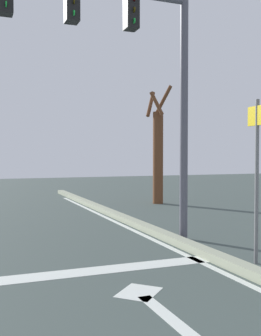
% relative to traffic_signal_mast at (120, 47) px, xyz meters
% --- Properties ---
extents(lane_line_curbside, '(0.12, 20.00, 0.01)m').
position_rel_traffic_signal_mast_xyz_m(lane_line_curbside, '(0.76, -1.51, -3.70)').
color(lane_line_curbside, silver).
rests_on(lane_line_curbside, ground).
extents(stop_bar, '(3.54, 0.40, 0.01)m').
position_rel_traffic_signal_mast_xyz_m(stop_bar, '(-0.86, -1.50, -3.70)').
color(stop_bar, silver).
rests_on(stop_bar, ground).
extents(lane_arrow_stem, '(0.16, 1.40, 0.01)m').
position_rel_traffic_signal_mast_xyz_m(lane_arrow_stem, '(-0.68, -3.43, -3.70)').
color(lane_arrow_stem, silver).
rests_on(lane_arrow_stem, ground).
extents(lane_arrow_head, '(0.71, 0.71, 0.01)m').
position_rel_traffic_signal_mast_xyz_m(lane_arrow_head, '(-0.68, -2.58, -3.70)').
color(lane_arrow_head, silver).
rests_on(lane_arrow_head, ground).
extents(curb_strip, '(0.24, 24.00, 0.14)m').
position_rel_traffic_signal_mast_xyz_m(curb_strip, '(1.01, -1.51, -3.63)').
color(curb_strip, '#9FA589').
rests_on(curb_strip, ground).
extents(traffic_signal_mast, '(4.60, 0.34, 5.06)m').
position_rel_traffic_signal_mast_xyz_m(traffic_signal_mast, '(0.00, 0.00, 0.00)').
color(traffic_signal_mast, '#555460').
rests_on(traffic_signal_mast, ground).
extents(street_sign_post, '(0.06, 0.44, 2.54)m').
position_rel_traffic_signal_mast_xyz_m(street_sign_post, '(1.52, -2.03, -2.05)').
color(street_sign_post, slate).
rests_on(street_sign_post, ground).
extents(roadside_tree, '(0.93, 0.96, 4.11)m').
position_rel_traffic_signal_mast_xyz_m(roadside_tree, '(3.41, 5.56, -1.92)').
color(roadside_tree, brown).
rests_on(roadside_tree, ground).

